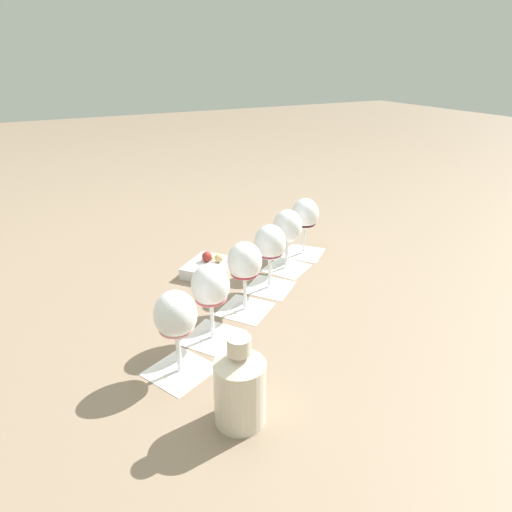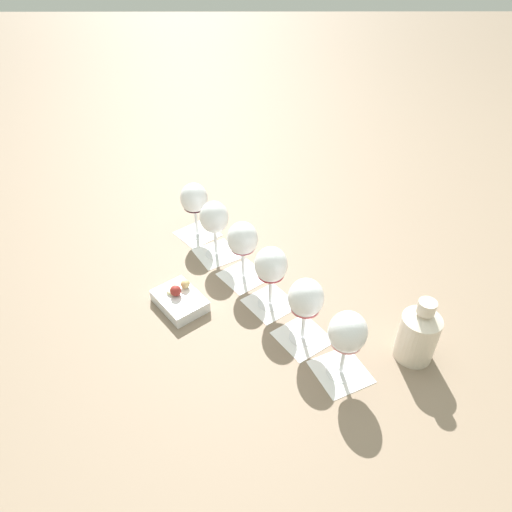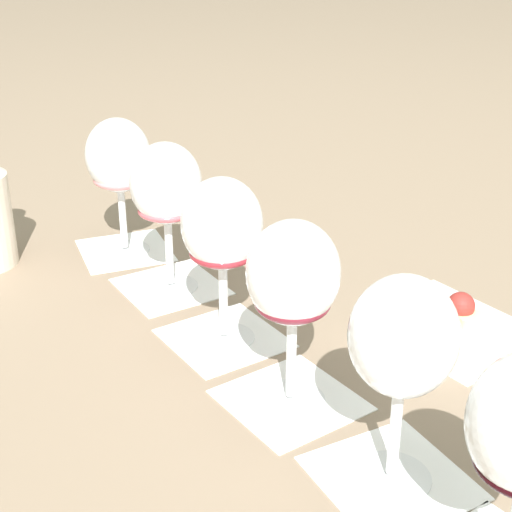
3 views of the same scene
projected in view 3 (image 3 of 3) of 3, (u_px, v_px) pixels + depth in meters
The scene contains 12 objects.
ground_plane at pixel (253, 364), 0.81m from camera, with size 8.00×8.00×0.00m, color #7F6B56.
tasting_card_0 at pixel (125, 250), 1.07m from camera, with size 0.16×0.16×0.00m.
tasting_card_1 at pixel (171, 286), 0.97m from camera, with size 0.16×0.16×0.00m.
tasting_card_2 at pixel (224, 338), 0.85m from camera, with size 0.17×0.16×0.00m.
tasting_card_3 at pixel (290, 400), 0.75m from camera, with size 0.17×0.17×0.00m.
tasting_card_4 at pixel (391, 477), 0.65m from camera, with size 0.16×0.16×0.00m.
wine_glass_0 at pixel (119, 162), 1.02m from camera, with size 0.09×0.09×0.18m.
wine_glass_1 at pixel (166, 190), 0.92m from camera, with size 0.09×0.09×0.18m.
wine_glass_2 at pixel (222, 231), 0.80m from camera, with size 0.09×0.09×0.18m.
wine_glass_3 at pixel (293, 282), 0.70m from camera, with size 0.09×0.09×0.18m.
wine_glass_4 at pixel (403, 346), 0.60m from camera, with size 0.09×0.09×0.18m.
snack_dish at pixel (450, 327), 0.84m from camera, with size 0.17×0.17×0.06m.
Camera 3 is at (0.69, 0.04, 0.44)m, focal length 55.00 mm.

